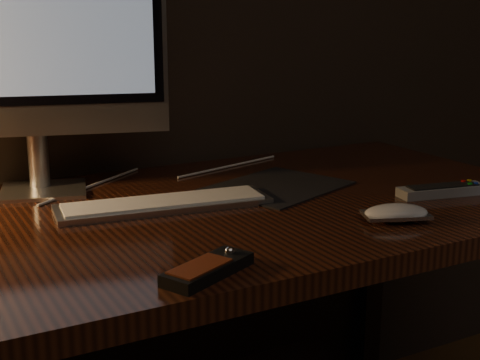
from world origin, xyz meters
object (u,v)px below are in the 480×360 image
media_remote (208,268)px  tv_remote (442,190)px  mouse (396,215)px  monitor (32,32)px  desk (162,265)px  keyboard (164,203)px

media_remote → tv_remote: bearing=-10.8°
mouse → media_remote: (-0.41, -0.07, -0.00)m
media_remote → monitor: bearing=75.0°
desk → keyboard: size_ratio=3.91×
mouse → monitor: bearing=156.7°
tv_remote → media_remote: bearing=-154.1°
keyboard → media_remote: 0.36m
desk → keyboard: keyboard is taller
keyboard → mouse: size_ratio=3.52×
desk → keyboard: 0.14m
desk → mouse: mouse is taller
desk → tv_remote: tv_remote is taller
monitor → mouse: (0.51, -0.50, -0.32)m
tv_remote → mouse: bearing=-144.6°
monitor → media_remote: size_ratio=3.47×
mouse → desk: bearing=157.5°
mouse → media_remote: size_ratio=0.73×
desk → monitor: (-0.18, 0.19, 0.46)m
desk → tv_remote: size_ratio=8.20×
mouse → tv_remote: tv_remote is taller
desk → monitor: bearing=134.2°
media_remote → keyboard: bearing=52.5°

